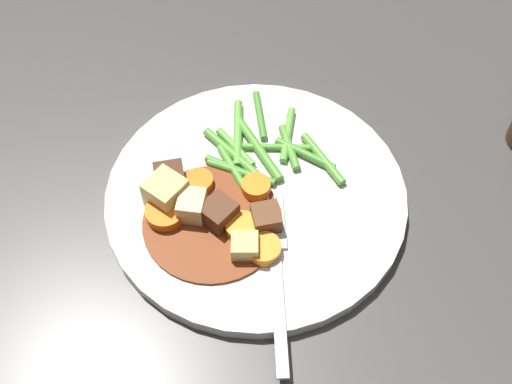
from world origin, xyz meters
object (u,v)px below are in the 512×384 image
(carrot_slice_0, at_px, (260,189))
(meat_chunk_2, at_px, (266,219))
(potato_chunk_0, at_px, (245,247))
(carrot_slice_2, at_px, (199,182))
(carrot_slice_4, at_px, (264,249))
(carrot_slice_3, at_px, (242,228))
(potato_chunk_2, at_px, (166,193))
(meat_chunk_1, at_px, (170,179))
(potato_chunk_1, at_px, (192,206))
(fork, at_px, (276,271))
(meat_chunk_0, at_px, (219,213))
(dinner_plate, at_px, (256,196))
(carrot_slice_1, at_px, (165,214))

(carrot_slice_0, relative_size, meat_chunk_2, 1.06)
(carrot_slice_0, distance_m, potato_chunk_0, 0.06)
(carrot_slice_2, relative_size, carrot_slice_4, 0.88)
(carrot_slice_3, distance_m, carrot_slice_4, 0.03)
(potato_chunk_2, relative_size, meat_chunk_1, 1.17)
(potato_chunk_0, xyz_separation_m, potato_chunk_1, (-0.01, -0.06, 0.00))
(carrot_slice_0, height_order, potato_chunk_1, potato_chunk_1)
(carrot_slice_3, relative_size, meat_chunk_2, 1.17)
(carrot_slice_0, relative_size, potato_chunk_0, 1.15)
(carrot_slice_4, relative_size, potato_chunk_0, 1.32)
(carrot_slice_2, height_order, fork, carrot_slice_2)
(potato_chunk_2, xyz_separation_m, meat_chunk_0, (-0.01, 0.05, -0.00))
(dinner_plate, relative_size, carrot_slice_4, 9.15)
(meat_chunk_0, bearing_deg, dinner_plate, 166.47)
(carrot_slice_0, bearing_deg, fork, 42.31)
(carrot_slice_0, bearing_deg, dinner_plate, -85.12)
(carrot_slice_1, relative_size, potato_chunk_0, 1.54)
(carrot_slice_4, xyz_separation_m, potato_chunk_2, (0.00, -0.10, 0.01))
(potato_chunk_1, bearing_deg, meat_chunk_0, 106.99)
(potato_chunk_2, bearing_deg, meat_chunk_1, -152.78)
(carrot_slice_3, height_order, meat_chunk_1, meat_chunk_1)
(carrot_slice_0, height_order, carrot_slice_4, carrot_slice_0)
(dinner_plate, bearing_deg, potato_chunk_2, -49.28)
(carrot_slice_3, bearing_deg, meat_chunk_0, -86.84)
(carrot_slice_2, height_order, meat_chunk_1, meat_chunk_1)
(carrot_slice_0, bearing_deg, meat_chunk_0, -18.09)
(carrot_slice_2, distance_m, carrot_slice_3, 0.06)
(carrot_slice_1, height_order, meat_chunk_0, meat_chunk_0)
(carrot_slice_1, distance_m, potato_chunk_1, 0.02)
(carrot_slice_3, distance_m, meat_chunk_1, 0.08)
(carrot_slice_1, height_order, meat_chunk_2, meat_chunk_2)
(meat_chunk_2, height_order, fork, meat_chunk_2)
(dinner_plate, bearing_deg, carrot_slice_4, 38.68)
(meat_chunk_2, bearing_deg, meat_chunk_1, -83.67)
(meat_chunk_0, bearing_deg, fork, 76.63)
(carrot_slice_1, xyz_separation_m, carrot_slice_4, (-0.02, 0.09, -0.00))
(carrot_slice_2, xyz_separation_m, carrot_slice_4, (0.03, 0.09, 0.00))
(dinner_plate, xyz_separation_m, meat_chunk_2, (0.03, 0.03, 0.02))
(potato_chunk_0, relative_size, meat_chunk_2, 0.92)
(carrot_slice_1, relative_size, carrot_slice_4, 1.17)
(carrot_slice_1, height_order, fork, carrot_slice_1)
(carrot_slice_0, height_order, meat_chunk_0, meat_chunk_0)
(carrot_slice_2, xyz_separation_m, meat_chunk_2, (0.00, 0.08, 0.00))
(potato_chunk_2, bearing_deg, meat_chunk_2, 107.04)
(carrot_slice_4, bearing_deg, meat_chunk_0, -97.00)
(carrot_slice_0, bearing_deg, carrot_slice_3, 12.02)
(carrot_slice_0, xyz_separation_m, meat_chunk_1, (0.04, -0.07, 0.00))
(carrot_slice_2, relative_size, carrot_slice_3, 0.91)
(carrot_slice_0, xyz_separation_m, carrot_slice_2, (0.02, -0.05, -0.00))
(potato_chunk_2, relative_size, fork, 0.21)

